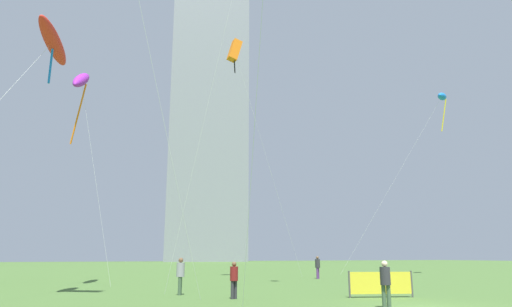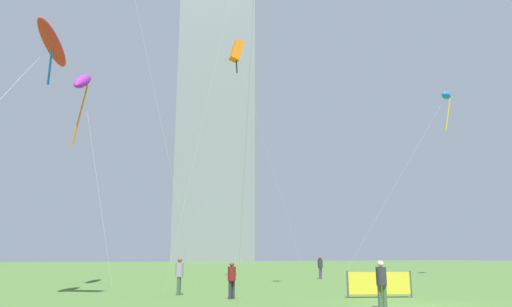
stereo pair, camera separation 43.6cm
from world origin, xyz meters
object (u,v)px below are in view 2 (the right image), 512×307
at_px(person_standing_1, 320,266).
at_px(event_banner, 379,283).
at_px(distant_highrise_0, 213,129).
at_px(person_standing_0, 381,281).
at_px(person_standing_3, 179,273).
at_px(kite_flying_1, 83,82).
at_px(kite_flying_6, 237,51).
at_px(kite_flying_4, 446,96).
at_px(kite_flying_2, 52,44).
at_px(person_standing_4, 232,277).

xyz_separation_m(person_standing_1, event_banner, (-6.02, -15.41, -0.40)).
bearing_deg(event_banner, distant_highrise_0, 76.49).
bearing_deg(person_standing_0, person_standing_3, -18.25).
bearing_deg(person_standing_0, distant_highrise_0, -64.96).
bearing_deg(kite_flying_1, kite_flying_6, 19.27).
xyz_separation_m(kite_flying_4, distant_highrise_0, (10.08, 112.38, 27.20)).
height_order(kite_flying_4, kite_flying_6, kite_flying_6).
height_order(kite_flying_2, distant_highrise_0, distant_highrise_0).
distance_m(kite_flying_4, kite_flying_6, 21.38).
bearing_deg(person_standing_3, kite_flying_2, -68.57).
height_order(person_standing_0, event_banner, person_standing_0).
relative_size(person_standing_1, person_standing_3, 1.03).
height_order(kite_flying_2, kite_flying_4, kite_flying_4).
bearing_deg(kite_flying_2, person_standing_4, -21.11).
distance_m(person_standing_0, event_banner, 4.34).
bearing_deg(kite_flying_2, distant_highrise_0, 69.88).
bearing_deg(event_banner, person_standing_3, 148.72).
distance_m(person_standing_0, kite_flying_1, 22.38).
bearing_deg(kite_flying_1, person_standing_0, -57.81).
bearing_deg(person_standing_3, kite_flying_6, 173.53).
bearing_deg(person_standing_4, kite_flying_4, 12.21).
height_order(person_standing_4, kite_flying_2, kite_flying_2).
bearing_deg(kite_flying_2, person_standing_1, 27.20).
bearing_deg(person_standing_4, kite_flying_2, 144.99).
bearing_deg(person_standing_0, person_standing_1, -75.09).
distance_m(person_standing_0, kite_flying_6, 27.10).
bearing_deg(person_standing_3, kite_flying_4, 133.85).
xyz_separation_m(person_standing_1, kite_flying_4, (14.50, -0.42, 16.07)).
relative_size(person_standing_1, event_banner, 0.63).
bearing_deg(person_standing_4, person_standing_1, 34.03).
bearing_deg(kite_flying_2, kite_flying_4, 16.02).
relative_size(kite_flying_2, kite_flying_6, 0.62).
xyz_separation_m(person_standing_3, kite_flying_4, (28.31, 10.25, 16.10)).
distance_m(person_standing_3, kite_flying_6, 22.65).
height_order(person_standing_4, kite_flying_4, kite_flying_4).
height_order(person_standing_4, kite_flying_1, kite_flying_1).
height_order(kite_flying_1, event_banner, kite_flying_1).
bearing_deg(kite_flying_6, person_standing_4, -110.15).
bearing_deg(person_standing_4, kite_flying_1, 107.43).
height_order(person_standing_0, kite_flying_2, kite_flying_2).
height_order(kite_flying_6, event_banner, kite_flying_6).
relative_size(person_standing_1, kite_flying_2, 0.14).
bearing_deg(event_banner, person_standing_1, 68.67).
distance_m(kite_flying_1, event_banner, 21.58).
bearing_deg(kite_flying_4, person_standing_0, -141.28).
bearing_deg(kite_flying_6, person_standing_0, -95.16).
distance_m(person_standing_3, kite_flying_1, 14.95).
height_order(person_standing_3, person_standing_4, person_standing_3).
xyz_separation_m(kite_flying_2, event_banner, (14.21, -5.01, -10.97)).
height_order(person_standing_3, kite_flying_6, kite_flying_6).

